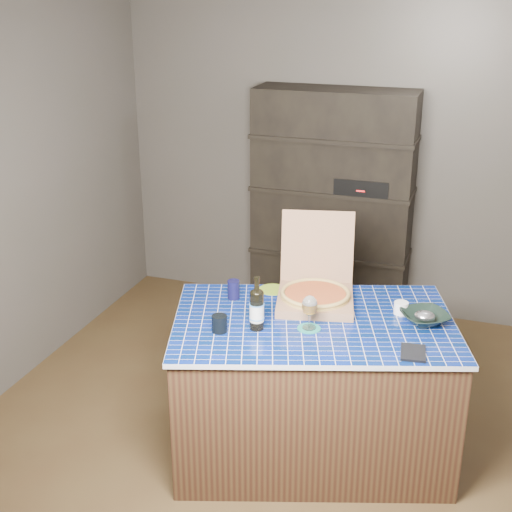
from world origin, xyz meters
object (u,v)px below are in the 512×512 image
(kitchen_island, at_px, (312,387))
(pizza_box, at_px, (315,292))
(wine_glass, at_px, (310,306))
(mead_bottle, at_px, (257,309))
(bowl, at_px, (425,318))
(dvd_case, at_px, (413,353))

(kitchen_island, relative_size, pizza_box, 2.90)
(pizza_box, relative_size, wine_glass, 3.22)
(kitchen_island, xyz_separation_m, wine_glass, (-0.00, -0.10, 0.54))
(mead_bottle, relative_size, wine_glass, 1.61)
(pizza_box, bearing_deg, mead_bottle, -129.42)
(kitchen_island, bearing_deg, mead_bottle, -161.77)
(pizza_box, height_order, wine_glass, pizza_box)
(bowl, bearing_deg, kitchen_island, -163.92)
(pizza_box, height_order, dvd_case, pizza_box)
(wine_glass, bearing_deg, mead_bottle, -161.85)
(kitchen_island, bearing_deg, bowl, -1.53)
(wine_glass, height_order, bowl, wine_glass)
(pizza_box, bearing_deg, bowl, -18.58)
(mead_bottle, xyz_separation_m, dvd_case, (0.81, -0.01, -0.11))
(pizza_box, xyz_separation_m, dvd_case, (0.60, -0.43, -0.06))
(kitchen_island, distance_m, dvd_case, 0.72)
(kitchen_island, bearing_deg, wine_glass, -108.44)
(pizza_box, bearing_deg, kitchen_island, -89.82)
(mead_bottle, height_order, bowl, mead_bottle)
(pizza_box, distance_m, mead_bottle, 0.47)
(mead_bottle, relative_size, dvd_case, 1.76)
(kitchen_island, xyz_separation_m, pizza_box, (-0.05, 0.23, 0.48))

